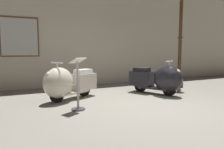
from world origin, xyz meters
The scene contains 6 objects.
ground_plane centered at (0.00, 0.00, 0.00)m, with size 60.00×60.00×0.00m, color slate.
showroom_back_wall centered at (-0.01, 3.58, 1.84)m, with size 18.00×0.24×3.68m.
scooter_0 centered at (-1.45, 1.41, 0.43)m, with size 1.57×1.09×0.94m.
scooter_1 centered at (1.02, 0.98, 0.43)m, with size 1.02×1.59×0.94m.
lamppost centered at (2.40, 1.66, 1.86)m, with size 0.32×0.32×3.14m.
info_stanchion centered at (-1.46, 0.46, 0.44)m, with size 0.39×0.36×1.07m.
Camera 1 is at (-2.69, -3.63, 1.18)m, focal length 33.85 mm.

